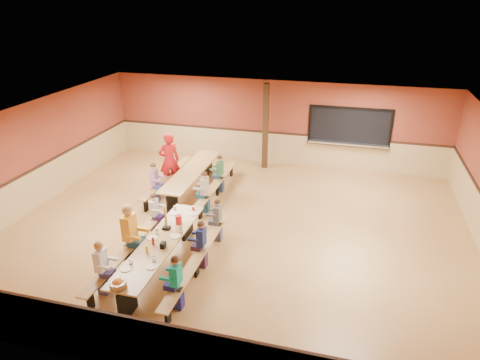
# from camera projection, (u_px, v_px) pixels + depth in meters

# --- Properties ---
(ground) EXTENTS (12.00, 12.00, 0.00)m
(ground) POSITION_uv_depth(u_px,v_px,m) (237.00, 228.00, 11.40)
(ground) COLOR olive
(ground) RESTS_ON ground
(room_envelope) EXTENTS (12.04, 10.04, 3.02)m
(room_envelope) POSITION_uv_depth(u_px,v_px,m) (237.00, 205.00, 11.12)
(room_envelope) COLOR brown
(room_envelope) RESTS_ON ground
(kitchen_pass_through) EXTENTS (2.78, 0.28, 1.38)m
(kitchen_pass_through) POSITION_uv_depth(u_px,v_px,m) (349.00, 129.00, 14.56)
(kitchen_pass_through) COLOR black
(kitchen_pass_through) RESTS_ON ground
(structural_post) EXTENTS (0.18, 0.18, 3.00)m
(structural_post) POSITION_uv_depth(u_px,v_px,m) (265.00, 127.00, 14.72)
(structural_post) COLOR black
(structural_post) RESTS_ON ground
(cafeteria_table_main) EXTENTS (1.91, 3.70, 0.74)m
(cafeteria_table_main) POSITION_uv_depth(u_px,v_px,m) (161.00, 250.00, 9.47)
(cafeteria_table_main) COLOR olive
(cafeteria_table_main) RESTS_ON ground
(cafeteria_table_second) EXTENTS (1.91, 3.70, 0.74)m
(cafeteria_table_second) POSITION_uv_depth(u_px,v_px,m) (192.00, 176.00, 13.24)
(cafeteria_table_second) COLOR olive
(cafeteria_table_second) RESTS_ON ground
(seated_child_white_left) EXTENTS (0.37, 0.30, 1.21)m
(seated_child_white_left) POSITION_uv_depth(u_px,v_px,m) (102.00, 268.00, 8.71)
(seated_child_white_left) COLOR white
(seated_child_white_left) RESTS_ON ground
(seated_adult_yellow) EXTENTS (0.48, 0.39, 1.44)m
(seated_adult_yellow) POSITION_uv_depth(u_px,v_px,m) (130.00, 234.00, 9.73)
(seated_adult_yellow) COLOR yellow
(seated_adult_yellow) RESTS_ON ground
(seated_child_grey_left) EXTENTS (0.33, 0.27, 1.13)m
(seated_child_grey_left) POSITION_uv_depth(u_px,v_px,m) (155.00, 214.00, 10.90)
(seated_child_grey_left) COLOR silver
(seated_child_grey_left) RESTS_ON ground
(seated_child_teal_right) EXTENTS (0.35, 0.29, 1.18)m
(seated_child_teal_right) POSITION_uv_depth(u_px,v_px,m) (177.00, 283.00, 8.30)
(seated_child_teal_right) COLOR #109D8A
(seated_child_teal_right) RESTS_ON ground
(seated_child_navy_right) EXTENTS (0.34, 0.28, 1.15)m
(seated_child_navy_right) POSITION_uv_depth(u_px,v_px,m) (202.00, 245.00, 9.58)
(seated_child_navy_right) COLOR navy
(seated_child_navy_right) RESTS_ON ground
(seated_child_char_right) EXTENTS (0.33, 0.27, 1.12)m
(seated_child_char_right) POSITION_uv_depth(u_px,v_px,m) (218.00, 220.00, 10.63)
(seated_child_char_right) COLOR #565B61
(seated_child_char_right) RESTS_ON ground
(seated_child_purple_sec) EXTENTS (0.37, 0.30, 1.21)m
(seated_child_purple_sec) POSITION_uv_depth(u_px,v_px,m) (155.00, 183.00, 12.60)
(seated_child_purple_sec) COLOR #97618D
(seated_child_purple_sec) RESTS_ON ground
(seated_child_green_sec) EXTENTS (0.35, 0.29, 1.17)m
(seated_child_green_sec) POSITION_uv_depth(u_px,v_px,m) (220.00, 174.00, 13.27)
(seated_child_green_sec) COLOR #336A46
(seated_child_green_sec) RESTS_ON ground
(seated_child_tan_sec) EXTENTS (0.37, 0.31, 1.22)m
(seated_child_tan_sec) POSITION_uv_depth(u_px,v_px,m) (205.00, 192.00, 12.01)
(seated_child_tan_sec) COLOR #B9A795
(seated_child_tan_sec) RESTS_ON ground
(standing_woman) EXTENTS (0.78, 0.73, 1.80)m
(standing_woman) POSITION_uv_depth(u_px,v_px,m) (169.00, 161.00, 13.45)
(standing_woman) COLOR #B61418
(standing_woman) RESTS_ON ground
(punch_pitcher) EXTENTS (0.16, 0.16, 0.22)m
(punch_pitcher) POSITION_uv_depth(u_px,v_px,m) (179.00, 220.00, 10.07)
(punch_pitcher) COLOR red
(punch_pitcher) RESTS_ON cafeteria_table_main
(chip_bowl) EXTENTS (0.32, 0.32, 0.15)m
(chip_bowl) POSITION_uv_depth(u_px,v_px,m) (118.00, 284.00, 7.91)
(chip_bowl) COLOR orange
(chip_bowl) RESTS_ON cafeteria_table_main
(napkin_dispenser) EXTENTS (0.10, 0.14, 0.13)m
(napkin_dispenser) POSITION_uv_depth(u_px,v_px,m) (163.00, 245.00, 9.14)
(napkin_dispenser) COLOR black
(napkin_dispenser) RESTS_ON cafeteria_table_main
(condiment_mustard) EXTENTS (0.06, 0.06, 0.17)m
(condiment_mustard) POSITION_uv_depth(u_px,v_px,m) (147.00, 249.00, 8.96)
(condiment_mustard) COLOR yellow
(condiment_mustard) RESTS_ON cafeteria_table_main
(condiment_ketchup) EXTENTS (0.06, 0.06, 0.17)m
(condiment_ketchup) POSITION_uv_depth(u_px,v_px,m) (153.00, 241.00, 9.25)
(condiment_ketchup) COLOR #B2140F
(condiment_ketchup) RESTS_ON cafeteria_table_main
(table_paddle) EXTENTS (0.16, 0.16, 0.56)m
(table_paddle) POSITION_uv_depth(u_px,v_px,m) (166.00, 224.00, 9.83)
(table_paddle) COLOR black
(table_paddle) RESTS_ON cafeteria_table_main
(place_settings) EXTENTS (0.65, 3.30, 0.11)m
(place_settings) POSITION_uv_depth(u_px,v_px,m) (160.00, 240.00, 9.36)
(place_settings) COLOR beige
(place_settings) RESTS_ON cafeteria_table_main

